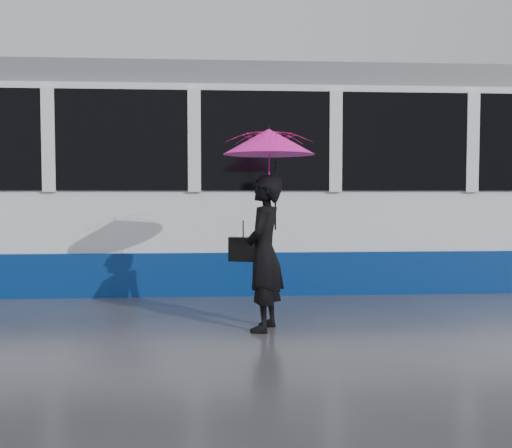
{
  "coord_description": "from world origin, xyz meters",
  "views": [
    {
      "loc": [
        0.46,
        -6.79,
        1.45
      ],
      "look_at": [
        0.89,
        -0.15,
        1.1
      ],
      "focal_mm": 40.0,
      "sensor_mm": 36.0,
      "label": 1
    }
  ],
  "objects": [
    {
      "name": "ground",
      "position": [
        0.0,
        0.0,
        0.0
      ],
      "size": [
        90.0,
        90.0,
        0.0
      ],
      "primitive_type": "plane",
      "color": "#2A2A2F",
      "rests_on": "ground"
    },
    {
      "name": "tram",
      "position": [
        0.61,
        2.5,
        1.64
      ],
      "size": [
        26.0,
        2.56,
        3.35
      ],
      "color": "white",
      "rests_on": "ground"
    },
    {
      "name": "woman",
      "position": [
        0.93,
        -0.8,
        0.83
      ],
      "size": [
        0.56,
        0.7,
        1.65
      ],
      "primitive_type": "imported",
      "rotation": [
        0.0,
        0.0,
        -1.88
      ],
      "color": "black",
      "rests_on": "ground"
    },
    {
      "name": "handbag",
      "position": [
        0.71,
        -0.78,
        0.87
      ],
      "size": [
        0.32,
        0.21,
        0.44
      ],
      "rotation": [
        0.0,
        0.0,
        -0.31
      ],
      "color": "black",
      "rests_on": "ground"
    },
    {
      "name": "rails",
      "position": [
        0.0,
        2.5,
        0.01
      ],
      "size": [
        34.0,
        1.51,
        0.02
      ],
      "color": "#3F3D38",
      "rests_on": "ground"
    },
    {
      "name": "umbrella",
      "position": [
        0.98,
        -0.8,
        1.81
      ],
      "size": [
        1.22,
        1.22,
        1.12
      ],
      "rotation": [
        0.0,
        0.0,
        -0.31
      ],
      "color": "#DB1289",
      "rests_on": "ground"
    }
  ]
}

